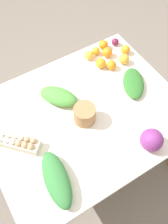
% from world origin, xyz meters
% --- Properties ---
extents(ground_plane, '(8.00, 8.00, 0.00)m').
position_xyz_m(ground_plane, '(0.00, 0.00, 0.00)').
color(ground_plane, '#70665B').
extents(dining_table, '(1.36, 1.09, 0.72)m').
position_xyz_m(dining_table, '(0.00, 0.00, 0.64)').
color(dining_table, silver).
rests_on(dining_table, ground_plane).
extents(cabbage_purple, '(0.15, 0.15, 0.15)m').
position_xyz_m(cabbage_purple, '(0.23, -0.42, 0.79)').
color(cabbage_purple, '#7A2D75').
rests_on(cabbage_purple, dining_table).
extents(egg_carton, '(0.26, 0.27, 0.09)m').
position_xyz_m(egg_carton, '(-0.48, 0.02, 0.76)').
color(egg_carton, beige).
rests_on(egg_carton, dining_table).
extents(paper_bag, '(0.15, 0.15, 0.13)m').
position_xyz_m(paper_bag, '(-0.02, -0.04, 0.78)').
color(paper_bag, '#997047').
rests_on(paper_bag, dining_table).
extents(greens_bunch_chard, '(0.28, 0.33, 0.06)m').
position_xyz_m(greens_bunch_chard, '(0.44, 0.02, 0.75)').
color(greens_bunch_chard, '#2D6B28').
rests_on(greens_bunch_chard, dining_table).
extents(greens_bunch_scallion, '(0.28, 0.31, 0.09)m').
position_xyz_m(greens_bunch_scallion, '(-0.09, 0.19, 0.76)').
color(greens_bunch_scallion, '#4C933D').
rests_on(greens_bunch_scallion, dining_table).
extents(greens_bunch_kale, '(0.19, 0.38, 0.10)m').
position_xyz_m(greens_bunch_kale, '(-0.38, -0.32, 0.77)').
color(greens_bunch_kale, '#337538').
rests_on(greens_bunch_kale, dining_table).
extents(beet_root, '(0.06, 0.06, 0.06)m').
position_xyz_m(beet_root, '(0.58, 0.45, 0.75)').
color(beet_root, maroon).
rests_on(beet_root, dining_table).
extents(orange_0, '(0.08, 0.08, 0.08)m').
position_xyz_m(orange_0, '(0.45, 0.37, 0.76)').
color(orange_0, orange).
rests_on(orange_0, dining_table).
extents(orange_1, '(0.08, 0.08, 0.08)m').
position_xyz_m(orange_1, '(0.40, 0.25, 0.75)').
color(orange_1, orange).
rests_on(orange_1, dining_table).
extents(orange_2, '(0.07, 0.07, 0.07)m').
position_xyz_m(orange_2, '(0.59, 0.33, 0.75)').
color(orange_2, orange).
rests_on(orange_2, dining_table).
extents(orange_3, '(0.07, 0.07, 0.07)m').
position_xyz_m(orange_3, '(0.31, 0.43, 0.75)').
color(orange_3, '#F9A833').
rests_on(orange_3, dining_table).
extents(orange_4, '(0.08, 0.08, 0.08)m').
position_xyz_m(orange_4, '(0.52, 0.24, 0.76)').
color(orange_4, '#F9A833').
rests_on(orange_4, dining_table).
extents(orange_5, '(0.08, 0.08, 0.08)m').
position_xyz_m(orange_5, '(0.47, 0.47, 0.76)').
color(orange_5, orange).
rests_on(orange_5, dining_table).
extents(orange_6, '(0.08, 0.08, 0.08)m').
position_xyz_m(orange_6, '(0.34, 0.30, 0.76)').
color(orange_6, orange).
rests_on(orange_6, dining_table).
extents(orange_7, '(0.06, 0.06, 0.06)m').
position_xyz_m(orange_7, '(0.38, 0.44, 0.75)').
color(orange_7, orange).
rests_on(orange_7, dining_table).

